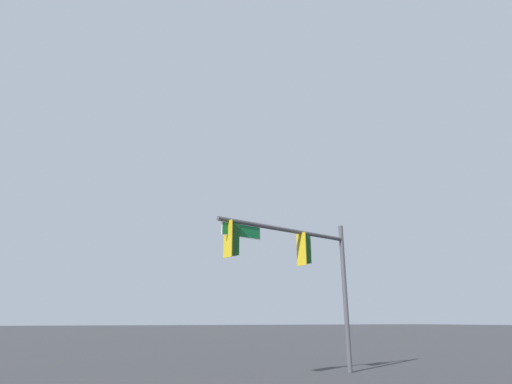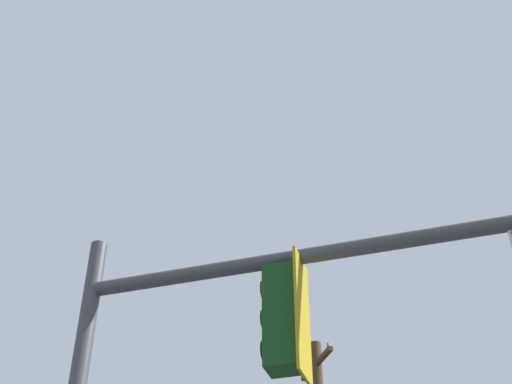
% 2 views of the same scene
% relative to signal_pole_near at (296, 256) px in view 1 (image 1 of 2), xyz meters
% --- Properties ---
extents(signal_pole_near, '(6.25, 1.67, 5.93)m').
position_rel_signal_pole_near_xyz_m(signal_pole_near, '(0.00, 0.00, 0.00)').
color(signal_pole_near, '#47474C').
rests_on(signal_pole_near, ground_plane).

